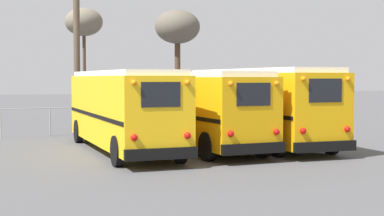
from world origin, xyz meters
TOP-DOWN VIEW (x-y plane):
  - ground_plane at (0.00, 0.00)m, footprint 160.00×160.00m
  - school_bus_0 at (-3.06, -1.20)m, footprint 2.76×10.42m
  - school_bus_1 at (0.00, -0.82)m, footprint 2.58×10.93m
  - school_bus_2 at (3.06, -1.00)m, footprint 2.92×10.98m
  - utility_pole at (-2.75, 9.00)m, footprint 1.80×0.35m
  - bare_tree_0 at (6.43, 17.29)m, footprint 3.34×3.34m
  - bare_tree_1 at (0.19, 20.72)m, footprint 2.84×2.84m
  - fence_line at (0.00, 6.09)m, footprint 14.18×0.06m

SIDE VIEW (x-z plane):
  - ground_plane at x=0.00m, z-range 0.00..0.00m
  - fence_line at x=0.00m, z-range 0.26..1.68m
  - school_bus_1 at x=0.00m, z-range 0.15..3.28m
  - school_bus_0 at x=-3.06m, z-range 0.14..3.33m
  - school_bus_2 at x=3.06m, z-range 0.13..3.42m
  - utility_pole at x=-2.75m, z-range 0.10..8.61m
  - bare_tree_0 at x=6.43m, z-range 2.58..10.51m
  - bare_tree_1 at x=0.19m, z-range 2.93..11.10m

